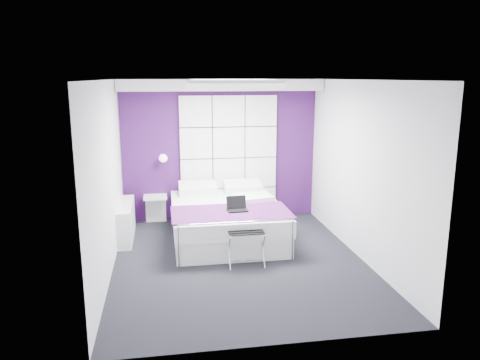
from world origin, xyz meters
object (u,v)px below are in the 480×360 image
at_px(nightstand, 155,197).
at_px(luggage_rack, 246,248).
at_px(laptop, 237,207).
at_px(radiator, 126,221).
at_px(wall_lamp, 163,158).
at_px(bed, 226,219).

bearing_deg(nightstand, luggage_rack, -58.73).
height_order(luggage_rack, laptop, laptop).
bearing_deg(luggage_rack, radiator, 142.09).
distance_m(wall_lamp, radiator, 1.35).
relative_size(bed, laptop, 7.16).
height_order(radiator, luggage_rack, radiator).
height_order(nightstand, luggage_rack, nightstand).
xyz_separation_m(nightstand, luggage_rack, (1.29, -2.12, -0.26)).
xyz_separation_m(radiator, laptop, (1.74, -0.75, 0.37)).
bearing_deg(bed, radiator, 171.24).
distance_m(bed, laptop, 0.61).
bearing_deg(wall_lamp, bed, -45.40).
distance_m(wall_lamp, laptop, 1.94).
bearing_deg(radiator, nightstand, 56.61).
relative_size(bed, nightstand, 5.26).
height_order(radiator, nightstand, radiator).
bearing_deg(nightstand, laptop, -49.14).
bearing_deg(radiator, luggage_rack, -38.49).
height_order(wall_lamp, nightstand, wall_lamp).
bearing_deg(bed, wall_lamp, 134.60).
xyz_separation_m(wall_lamp, laptop, (1.10, -1.51, -0.55)).
height_order(nightstand, laptop, laptop).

